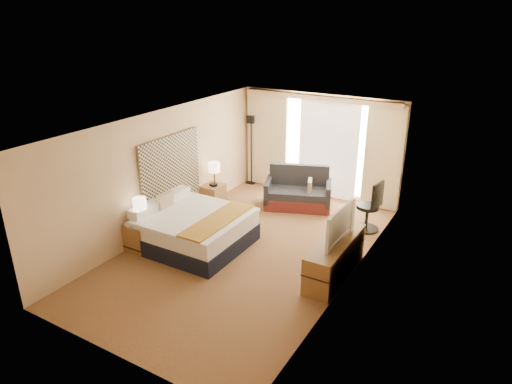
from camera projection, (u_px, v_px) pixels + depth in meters
The scene contains 21 objects.
floor at pixel (248, 250), 9.15m from camera, with size 4.20×7.00×0.02m, color #512017.
ceiling at pixel (247, 122), 8.19m from camera, with size 4.20×7.00×0.02m, color white.
wall_back at pixel (320, 146), 11.47m from camera, with size 4.20×0.02×2.60m, color #E0BF88.
wall_front at pixel (106, 276), 5.87m from camera, with size 4.20×0.02×2.60m, color #E0BF88.
wall_left at pixel (163, 171), 9.66m from camera, with size 0.02×7.00×2.60m, color #E0BF88.
wall_right at pixel (354, 213), 7.68m from camera, with size 0.02×7.00×2.60m, color #E0BF88.
headboard at pixel (171, 170), 9.81m from camera, with size 0.06×1.85×1.50m, color black.
nightstand_left at pixel (140, 237), 9.09m from camera, with size 0.45×0.52×0.55m, color olive.
nightstand_right at pixel (213, 196), 11.09m from camera, with size 0.45×0.52×0.55m, color olive.
media_dresser at pixel (335, 258), 8.16m from camera, with size 0.50×1.80×0.70m, color olive.
window at pixel (329, 147), 11.32m from camera, with size 2.30×0.02×2.30m, color white.
curtains at pixel (318, 142), 11.34m from camera, with size 4.12×0.19×2.56m.
bed at pixel (194, 229), 9.22m from camera, with size 2.04×1.86×0.99m.
loveseat at pixel (298, 194), 11.07m from camera, with size 1.77×1.35×0.98m.
floor_lamp at pixel (251, 136), 12.19m from camera, with size 0.24×0.24×1.89m.
desk_chair at pixel (370, 209), 9.79m from camera, with size 0.55×0.55×1.13m.
lamp_left at pixel (140, 204), 8.84m from camera, with size 0.26×0.26×0.55m.
lamp_right at pixel (214, 168), 10.82m from camera, with size 0.27×0.27×0.58m.
tissue_box at pixel (134, 225), 8.83m from camera, with size 0.13×0.13×0.12m, color #88A1D2.
telephone at pixel (213, 185), 10.91m from camera, with size 0.16×0.12×0.06m, color black.
television at pixel (335, 223), 7.95m from camera, with size 1.10×0.14×0.63m, color black.
Camera 1 is at (4.22, -6.87, 4.48)m, focal length 32.00 mm.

